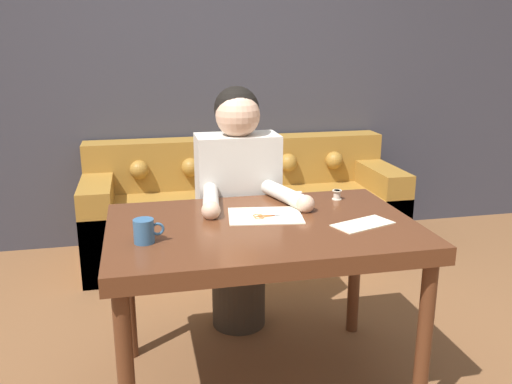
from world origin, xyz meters
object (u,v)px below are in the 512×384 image
at_px(person, 238,208).
at_px(thread_spool, 337,195).
at_px(dining_table, 263,242).
at_px(couch, 243,212).
at_px(mug, 145,231).
at_px(scissors, 269,216).

relative_size(person, thread_spool, 27.87).
bearing_deg(dining_table, thread_spool, 32.24).
height_order(dining_table, couch, couch).
xyz_separation_m(person, thread_spool, (0.42, -0.27, 0.12)).
height_order(couch, thread_spool, thread_spool).
bearing_deg(mug, scissors, 20.72).
height_order(person, thread_spool, person).
relative_size(couch, thread_spool, 47.91).
relative_size(mug, thread_spool, 2.51).
distance_m(dining_table, mug, 0.50).
relative_size(dining_table, thread_spool, 27.67).
bearing_deg(scissors, thread_spool, 26.15).
height_order(couch, scissors, couch).
relative_size(dining_table, couch, 0.58).
xyz_separation_m(dining_table, mug, (-0.47, -0.12, 0.13)).
bearing_deg(scissors, dining_table, -118.74).
bearing_deg(scissors, person, 95.79).
distance_m(dining_table, scissors, 0.12).
height_order(dining_table, scissors, scissors).
bearing_deg(person, thread_spool, -32.75).
height_order(dining_table, person, person).
distance_m(mug, thread_spool, 0.97).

